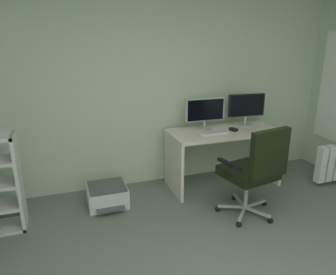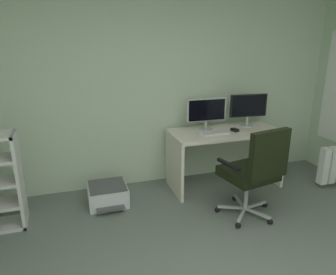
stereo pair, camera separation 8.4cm
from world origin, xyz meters
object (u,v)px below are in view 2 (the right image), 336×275
object	(u,v)px
monitor_main	(206,111)
office_chair	(255,169)
desk	(225,146)
keyboard	(215,133)
computer_mouse	(235,130)
printer	(108,194)
monitor_secondary	(248,107)

from	to	relation	value
monitor_main	office_chair	world-z (taller)	monitor_main
desk	keyboard	world-z (taller)	keyboard
monitor_main	computer_mouse	bearing A→B (deg)	-28.92
printer	office_chair	bearing A→B (deg)	-28.48
keyboard	office_chair	world-z (taller)	office_chair
keyboard	desk	bearing A→B (deg)	21.41
desk	keyboard	size ratio (longest dim) A/B	4.10
desk	monitor_secondary	distance (m)	0.59
computer_mouse	office_chair	xyz separation A→B (m)	(-0.18, -0.77, -0.18)
computer_mouse	office_chair	distance (m)	0.81
computer_mouse	printer	bearing A→B (deg)	164.72
desk	monitor_main	size ratio (longest dim) A/B	2.73
keyboard	office_chair	xyz separation A→B (m)	(0.11, -0.75, -0.18)
desk	office_chair	distance (m)	0.83
monitor_main	office_chair	bearing A→B (deg)	-81.59
monitor_secondary	keyboard	bearing A→B (deg)	-160.21
computer_mouse	office_chair	bearing A→B (deg)	-117.99
computer_mouse	keyboard	bearing A→B (deg)	170.11
desk	monitor_secondary	world-z (taller)	monitor_secondary
keyboard	monitor_secondary	bearing A→B (deg)	18.27
printer	keyboard	bearing A→B (deg)	-1.20
monitor_secondary	printer	xyz separation A→B (m)	(-1.88, -0.17, -0.88)
monitor_secondary	printer	world-z (taller)	monitor_secondary
monitor_secondary	monitor_main	bearing A→B (deg)	-180.00
office_chair	printer	world-z (taller)	office_chair
monitor_main	printer	world-z (taller)	monitor_main
office_chair	printer	xyz separation A→B (m)	(-1.43, 0.77, -0.46)
keyboard	printer	bearing A→B (deg)	177.29
printer	computer_mouse	bearing A→B (deg)	-0.03
desk	computer_mouse	distance (m)	0.24
desk	monitor_main	bearing A→B (deg)	151.88
computer_mouse	printer	distance (m)	1.73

